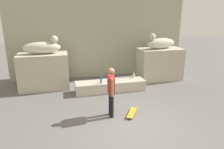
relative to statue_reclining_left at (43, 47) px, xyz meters
The scene contains 12 objects.
ground_plane 5.22m from the statue_reclining_left, 55.36° to the right, with size 40.00×40.00×0.00m, color #605E5B.
facade_wall 3.46m from the statue_reclining_left, 29.51° to the left, with size 9.09×0.60×6.47m, color #A4A68C.
pedestal_left 1.08m from the statue_reclining_left, behind, with size 2.14×1.13×1.59m, color #B7AD99.
pedestal_right 5.68m from the statue_reclining_left, ahead, with size 2.14×1.13×1.59m, color #B7AD99.
statue_reclining_left is the anchor object (origin of this frame).
statue_reclining_right 5.54m from the statue_reclining_left, ahead, with size 1.69×0.91×0.78m.
ledge_block 3.38m from the statue_reclining_left, 20.44° to the right, with size 3.04×0.75×0.46m, color #B7AD99.
skater 4.10m from the statue_reclining_left, 55.39° to the right, with size 0.23×0.54×1.67m.
skateboard 4.84m from the statue_reclining_left, 48.50° to the right, with size 0.58×0.79×0.08m.
bottle_clear 4.21m from the statue_reclining_left, 11.76° to the right, with size 0.07×0.07×0.27m.
bottle_orange 3.33m from the statue_reclining_left, 19.28° to the right, with size 0.07×0.07×0.31m.
bottle_blue 2.92m from the statue_reclining_left, 27.87° to the right, with size 0.07×0.07×0.31m.
Camera 1 is at (-1.99, -5.51, 3.40)m, focal length 33.92 mm.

